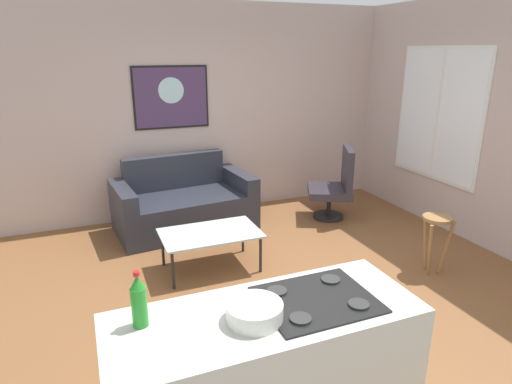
{
  "coord_description": "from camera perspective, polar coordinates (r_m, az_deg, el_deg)",
  "views": [
    {
      "loc": [
        -1.6,
        -3.37,
        2.2
      ],
      "look_at": [
        0.12,
        0.9,
        0.7
      ],
      "focal_mm": 30.84,
      "sensor_mm": 36.0,
      "label": 1
    }
  ],
  "objects": [
    {
      "name": "window",
      "position": [
        6.03,
        22.58,
        9.24
      ],
      "size": [
        0.03,
        1.4,
        1.65
      ],
      "color": "silver"
    },
    {
      "name": "mixing_bowl",
      "position": [
        2.25,
        -0.19,
        -15.34
      ],
      "size": [
        0.29,
        0.29,
        0.09
      ],
      "color": "silver",
      "rests_on": "kitchen_counter"
    },
    {
      "name": "armchair",
      "position": [
        5.98,
        10.36,
        0.84
      ],
      "size": [
        0.77,
        0.78,
        0.97
      ],
      "color": "black",
      "rests_on": "ground"
    },
    {
      "name": "bar_stool",
      "position": [
        4.79,
        22.29,
        -4.68
      ],
      "size": [
        0.33,
        0.33,
        0.61
      ],
      "color": "olive",
      "rests_on": "ground"
    },
    {
      "name": "ground",
      "position": [
        4.34,
        3.05,
        -12.73
      ],
      "size": [
        6.4,
        6.4,
        0.04
      ],
      "primitive_type": "cube",
      "color": "brown"
    },
    {
      "name": "right_wall",
      "position": [
        5.66,
        27.05,
        7.96
      ],
      "size": [
        0.05,
        6.4,
        2.8
      ],
      "primitive_type": "cube",
      "color": "#BEA8A2",
      "rests_on": "ground"
    },
    {
      "name": "couch",
      "position": [
        5.69,
        -9.33,
        -1.7
      ],
      "size": [
        1.77,
        1.08,
        0.9
      ],
      "color": "#292C36",
      "rests_on": "ground"
    },
    {
      "name": "coffee_table",
      "position": [
        4.56,
        -5.95,
        -5.58
      ],
      "size": [
        1.0,
        0.62,
        0.41
      ],
      "color": "silver",
      "rests_on": "ground"
    },
    {
      "name": "wall_painting",
      "position": [
        5.89,
        -10.94,
        11.97
      ],
      "size": [
        0.97,
        0.03,
        0.8
      ],
      "color": "black"
    },
    {
      "name": "back_wall",
      "position": [
        6.07,
        -6.56,
        10.35
      ],
      "size": [
        6.4,
        0.05,
        2.8
      ],
      "primitive_type": "cube",
      "color": "#BFA79F",
      "rests_on": "ground"
    },
    {
      "name": "soda_bottle",
      "position": [
        2.24,
        -14.95,
        -13.55
      ],
      "size": [
        0.08,
        0.08,
        0.29
      ],
      "color": "#258C27",
      "rests_on": "kitchen_counter"
    }
  ]
}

